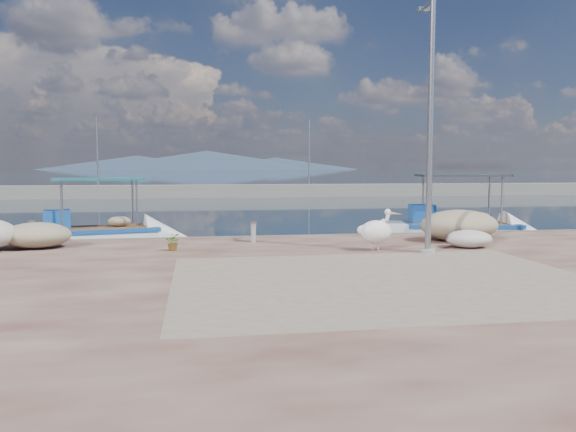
{
  "coord_description": "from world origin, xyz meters",
  "views": [
    {
      "loc": [
        -2.96,
        -14.33,
        2.91
      ],
      "look_at": [
        0.0,
        3.8,
        1.3
      ],
      "focal_mm": 35.0,
      "sensor_mm": 36.0,
      "label": 1
    }
  ],
  "objects_px": {
    "boat_left": "(98,237)",
    "boat_right": "(459,232)",
    "lamp_post": "(430,135)",
    "pelican": "(377,231)",
    "bollard_near": "(253,231)"
  },
  "relations": [
    {
      "from": "boat_left",
      "to": "boat_right",
      "type": "height_order",
      "value": "boat_right"
    },
    {
      "from": "boat_right",
      "to": "lamp_post",
      "type": "distance_m",
      "value": 8.7
    },
    {
      "from": "boat_left",
      "to": "pelican",
      "type": "xyz_separation_m",
      "value": [
        8.87,
        -6.88,
        0.84
      ]
    },
    {
      "from": "boat_left",
      "to": "lamp_post",
      "type": "height_order",
      "value": "lamp_post"
    },
    {
      "from": "pelican",
      "to": "bollard_near",
      "type": "distance_m",
      "value": 4.1
    },
    {
      "from": "boat_right",
      "to": "lamp_post",
      "type": "xyz_separation_m",
      "value": [
        -4.25,
        -6.71,
        3.56
      ]
    },
    {
      "from": "boat_left",
      "to": "bollard_near",
      "type": "relative_size",
      "value": 9.38
    },
    {
      "from": "boat_left",
      "to": "pelican",
      "type": "distance_m",
      "value": 11.25
    },
    {
      "from": "boat_left",
      "to": "boat_right",
      "type": "xyz_separation_m",
      "value": [
        14.43,
        -0.73,
        0.01
      ]
    },
    {
      "from": "boat_left",
      "to": "lamp_post",
      "type": "bearing_deg",
      "value": -48.16
    },
    {
      "from": "boat_left",
      "to": "lamp_post",
      "type": "distance_m",
      "value": 13.11
    },
    {
      "from": "lamp_post",
      "to": "bollard_near",
      "type": "relative_size",
      "value": 10.4
    },
    {
      "from": "boat_right",
      "to": "pelican",
      "type": "height_order",
      "value": "boat_right"
    },
    {
      "from": "boat_right",
      "to": "bollard_near",
      "type": "bearing_deg",
      "value": -145.54
    },
    {
      "from": "boat_right",
      "to": "boat_left",
      "type": "bearing_deg",
      "value": -171.4
    }
  ]
}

